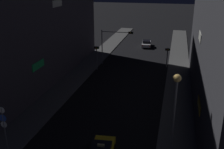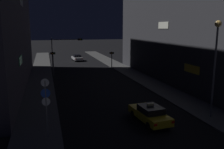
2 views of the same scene
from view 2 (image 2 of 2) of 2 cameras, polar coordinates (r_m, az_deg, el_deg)
sidewalk_left at (r=41.02m, az=-16.75°, el=0.05°), size 3.50×71.22×0.13m
sidewalk_right at (r=43.32m, az=3.34°, el=1.09°), size 3.50×71.22×0.13m
building_facade_right at (r=35.60m, az=17.94°, el=12.36°), size 7.67×35.46×17.41m
taxi at (r=19.87m, az=9.10°, el=-9.32°), size 2.19×4.59×1.62m
far_car at (r=56.52m, az=-8.47°, el=4.04°), size 2.17×4.58×1.42m
traffic_light_overhead at (r=42.02m, az=-11.60°, el=6.37°), size 5.35×0.41×5.92m
traffic_light_left_kerb at (r=38.94m, az=-14.06°, el=3.70°), size 0.80×0.41×3.93m
traffic_light_right_kerb at (r=44.63m, az=-0.05°, el=4.40°), size 0.80×0.41×3.27m
sign_pole_left at (r=16.83m, az=-15.66°, el=-6.47°), size 0.64×0.10×4.19m
street_lamp_near_block at (r=21.14m, az=23.81°, el=5.11°), size 0.54×0.54×8.13m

